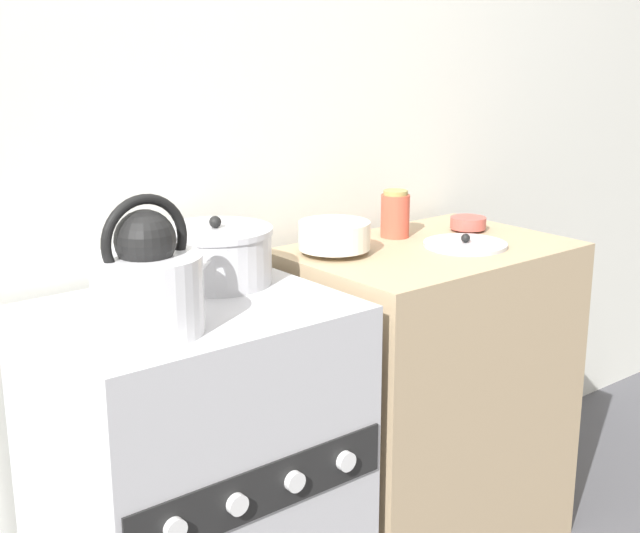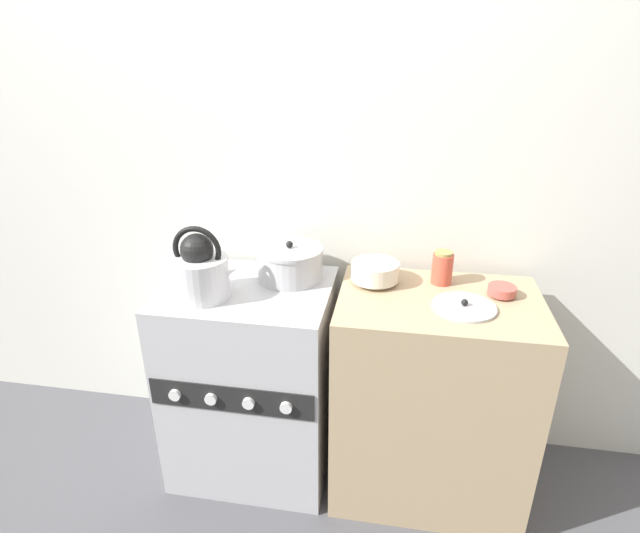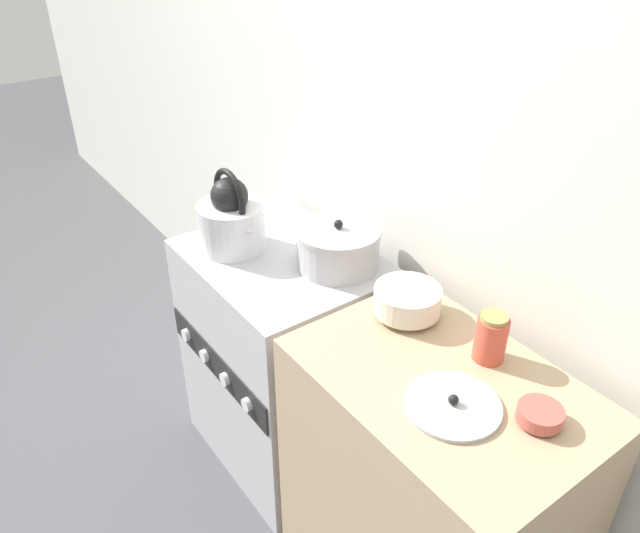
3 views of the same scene
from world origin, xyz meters
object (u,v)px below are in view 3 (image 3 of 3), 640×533
object	(u,v)px
stove	(285,359)
small_ceramic_bowl	(540,415)
enamel_bowl	(407,300)
cooking_pot	(338,247)
storage_jar	(491,338)
loose_pot_lid	(453,405)
kettle	(232,219)

from	to	relation	value
stove	small_ceramic_bowl	distance (m)	1.06
enamel_bowl	small_ceramic_bowl	xyz separation A→B (m)	(0.46, -0.04, -0.03)
cooking_pot	enamel_bowl	world-z (taller)	cooking_pot
stove	cooking_pot	distance (m)	0.53
stove	enamel_bowl	distance (m)	0.70
stove	storage_jar	bearing A→B (deg)	10.31
small_ceramic_bowl	loose_pot_lid	distance (m)	0.19
small_ceramic_bowl	kettle	bearing A→B (deg)	-172.18
loose_pot_lid	enamel_bowl	bearing A→B (deg)	154.32
storage_jar	cooking_pot	bearing A→B (deg)	-178.26
enamel_bowl	kettle	bearing A→B (deg)	-163.48
cooking_pot	small_ceramic_bowl	size ratio (longest dim) A/B	2.63
small_ceramic_bowl	storage_jar	xyz separation A→B (m)	(-0.21, 0.08, 0.04)
kettle	enamel_bowl	xyz separation A→B (m)	(0.63, 0.19, -0.04)
cooking_pot	small_ceramic_bowl	bearing A→B (deg)	-4.24
enamel_bowl	small_ceramic_bowl	size ratio (longest dim) A/B	1.81
kettle	loose_pot_lid	size ratio (longest dim) A/B	1.25
stove	loose_pot_lid	size ratio (longest dim) A/B	3.87
stove	storage_jar	size ratio (longest dim) A/B	6.60
small_ceramic_bowl	enamel_bowl	bearing A→B (deg)	175.56
stove	enamel_bowl	size ratio (longest dim) A/B	4.67
stove	kettle	xyz separation A→B (m)	(-0.14, -0.09, 0.53)
kettle	cooking_pot	distance (m)	0.36
storage_jar	loose_pot_lid	world-z (taller)	storage_jar
kettle	storage_jar	distance (m)	0.91
storage_jar	kettle	bearing A→B (deg)	-165.51
stove	cooking_pot	size ratio (longest dim) A/B	3.22
enamel_bowl	storage_jar	bearing A→B (deg)	9.29
stove	kettle	size ratio (longest dim) A/B	3.10
enamel_bowl	storage_jar	xyz separation A→B (m)	(0.25, 0.04, 0.02)
stove	storage_jar	distance (m)	0.90
small_ceramic_bowl	storage_jar	size ratio (longest dim) A/B	0.78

